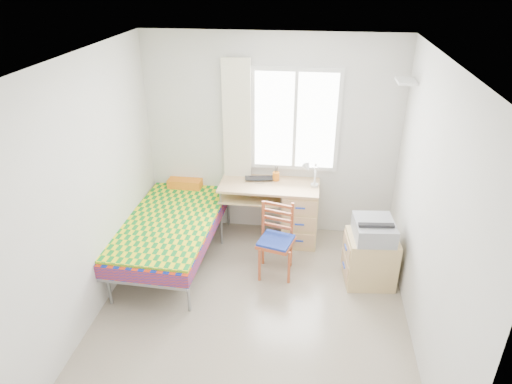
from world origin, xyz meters
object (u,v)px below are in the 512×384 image
desk (295,211)px  printer (374,229)px  chair (277,235)px  bed (176,217)px  cabinet (370,259)px

desk → printer: (0.89, -0.78, 0.27)m
desk → chair: 0.74m
bed → desk: (1.45, 0.45, -0.05)m
desk → cabinet: desk is taller
chair → cabinet: bearing=12.0°
chair → printer: 1.08m
desk → printer: size_ratio=2.41×
cabinet → printer: printer is taller
bed → printer: 2.38m
desk → chair: chair is taller
chair → cabinet: size_ratio=1.47×
chair → printer: (1.06, -0.06, 0.21)m
bed → printer: bearing=-6.1°
desk → cabinet: 1.19m
desk → chair: bearing=-102.4°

